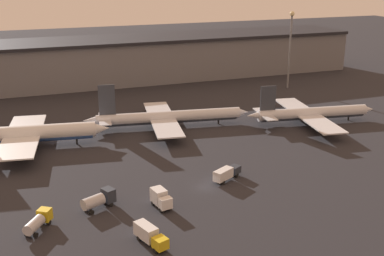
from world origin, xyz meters
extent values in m
plane|color=#26262B|center=(0.00, 0.00, 0.00)|extent=(600.00, 600.00, 0.00)
cube|color=slate|center=(0.00, 105.73, 8.09)|extent=(210.70, 26.27, 16.17)
cube|color=black|center=(0.00, 105.73, 16.77)|extent=(210.70, 28.27, 1.20)
cylinder|color=white|center=(-33.35, 38.28, 3.86)|extent=(33.61, 9.32, 4.06)
cylinder|color=#2D519E|center=(-33.35, 38.28, 3.15)|extent=(31.87, 8.45, 3.45)
cone|color=white|center=(-15.67, 35.43, 3.86)|extent=(5.43, 4.59, 3.86)
cube|color=white|center=(-35.00, 38.55, 3.35)|extent=(14.28, 35.33, 0.36)
cylinder|color=gray|center=(-32.48, 47.88, 1.98)|extent=(4.77, 2.92, 2.23)
cylinder|color=gray|center=(-35.54, 28.89, 1.98)|extent=(4.77, 2.92, 2.23)
cylinder|color=black|center=(-21.82, 36.42, 0.91)|extent=(0.50, 0.50, 1.83)
cylinder|color=black|center=(-34.74, 40.15, 0.91)|extent=(0.50, 0.50, 1.83)
cylinder|color=black|center=(-35.26, 36.94, 0.91)|extent=(0.50, 0.50, 1.83)
cylinder|color=silver|center=(5.48, 41.43, 3.15)|extent=(41.88, 9.93, 3.32)
cylinder|color=#333842|center=(5.48, 41.43, 2.57)|extent=(39.74, 9.11, 2.82)
cone|color=silver|center=(27.14, 37.94, 3.15)|extent=(4.43, 3.74, 3.15)
cone|color=silver|center=(-16.35, 44.94, 3.40)|extent=(5.36, 3.57, 2.82)
cube|color=#333842|center=(-11.89, 44.22, 9.11)|extent=(4.65, 1.13, 8.61)
cube|color=silver|center=(-12.72, 44.36, 3.65)|extent=(5.25, 12.78, 0.24)
cube|color=silver|center=(3.41, 41.76, 2.74)|extent=(12.68, 35.20, 0.36)
cylinder|color=gray|center=(6.18, 51.09, 1.57)|extent=(3.89, 2.38, 1.82)
cylinder|color=gray|center=(3.12, 32.03, 1.57)|extent=(3.89, 2.38, 1.82)
cylinder|color=black|center=(19.95, 39.10, 0.75)|extent=(0.50, 0.50, 1.49)
cylinder|color=black|center=(3.62, 43.07, 0.75)|extent=(0.50, 0.50, 1.49)
cylinder|color=black|center=(3.20, 40.45, 0.75)|extent=(0.50, 0.50, 1.49)
cylinder|color=silver|center=(46.60, 30.21, 3.12)|extent=(33.94, 8.62, 3.28)
cylinder|color=#333842|center=(46.60, 30.21, 2.54)|extent=(32.19, 7.87, 2.79)
cone|color=silver|center=(64.29, 27.36, 3.12)|extent=(4.39, 3.71, 3.12)
cone|color=silver|center=(28.76, 33.08, 3.37)|extent=(5.31, 3.54, 2.79)
cube|color=#333842|center=(32.57, 32.47, 8.36)|extent=(4.60, 1.13, 7.21)
cube|color=silver|center=(31.90, 32.57, 3.61)|extent=(5.32, 13.41, 0.24)
cube|color=silver|center=(44.93, 30.47, 2.71)|extent=(12.89, 36.94, 0.36)
cylinder|color=gray|center=(47.55, 40.33, 1.56)|extent=(3.85, 2.36, 1.81)
cylinder|color=gray|center=(44.32, 20.29, 1.56)|extent=(3.85, 2.36, 1.81)
cylinder|color=black|center=(58.30, 28.32, 0.74)|extent=(0.50, 0.50, 1.48)
cylinder|color=black|center=(45.14, 31.77, 0.74)|extent=(0.50, 0.50, 1.48)
cylinder|color=black|center=(44.73, 29.18, 0.74)|extent=(0.50, 0.50, 1.48)
cube|color=gold|center=(-16.13, -19.82, 1.63)|extent=(2.69, 2.81, 1.81)
cube|color=silver|center=(-17.45, -15.96, 1.93)|extent=(3.48, 5.10, 2.42)
cylinder|color=black|center=(-15.47, -19.36, 0.45)|extent=(0.78, 1.02, 0.90)
cylinder|color=black|center=(-16.93, -19.86, 0.45)|extent=(0.78, 1.02, 0.90)
cylinder|color=black|center=(-17.03, -14.78, 0.45)|extent=(0.78, 1.02, 0.90)
cylinder|color=black|center=(-18.50, -15.29, 0.45)|extent=(0.78, 1.02, 0.90)
cube|color=gold|center=(-32.95, -3.66, 1.81)|extent=(2.91, 2.84, 2.17)
cylinder|color=#B7B7BC|center=(-34.98, -6.69, 1.71)|extent=(4.05, 4.70, 1.98)
cylinder|color=black|center=(-33.79, -3.44, 0.45)|extent=(0.96, 1.05, 0.90)
cylinder|color=black|center=(-32.42, -4.35, 0.45)|extent=(0.96, 1.05, 0.90)
cylinder|color=black|center=(-36.27, -7.15, 0.45)|extent=(0.96, 1.05, 0.90)
cylinder|color=black|center=(-34.90, -8.07, 0.45)|extent=(0.96, 1.05, 0.90)
cube|color=#282D38|center=(-20.70, -0.35, 2.04)|extent=(2.81, 3.09, 2.64)
cylinder|color=#B7B7BC|center=(-23.97, -1.86, 1.85)|extent=(4.83, 3.84, 2.26)
cylinder|color=black|center=(-21.34, 0.39, 0.45)|extent=(1.08, 0.95, 0.90)
cylinder|color=black|center=(-20.55, -1.33, 0.45)|extent=(1.08, 0.95, 0.90)
cylinder|color=black|center=(-25.35, -1.45, 0.45)|extent=(1.08, 0.95, 0.90)
cylinder|color=black|center=(-24.57, -3.17, 0.45)|extent=(1.08, 0.95, 0.90)
cube|color=white|center=(-11.16, -7.13, 1.79)|extent=(2.56, 1.95, 2.13)
cube|color=silver|center=(-11.67, -4.35, 2.14)|extent=(2.86, 3.60, 2.85)
cylinder|color=black|center=(-10.33, -6.82, 0.45)|extent=(0.73, 0.99, 0.90)
cylinder|color=black|center=(-12.05, -7.13, 0.45)|extent=(0.73, 0.99, 0.90)
cylinder|color=black|center=(-10.93, -3.53, 0.45)|extent=(0.73, 0.99, 0.90)
cylinder|color=black|center=(-12.64, -3.84, 0.45)|extent=(0.73, 0.99, 0.90)
cube|color=#282D38|center=(8.22, 3.31, 1.54)|extent=(3.03, 2.89, 1.63)
cube|color=silver|center=(4.53, 1.25, 1.81)|extent=(5.22, 4.11, 2.17)
cylinder|color=black|center=(7.65, 3.85, 0.45)|extent=(1.03, 0.88, 0.90)
cylinder|color=black|center=(8.38, 2.54, 0.45)|extent=(1.03, 0.88, 0.90)
cylinder|color=black|center=(3.27, 1.41, 0.45)|extent=(1.03, 0.88, 0.90)
cylinder|color=black|center=(4.01, 0.10, 0.45)|extent=(1.03, 0.88, 0.90)
cylinder|color=slate|center=(63.23, 71.36, 13.71)|extent=(0.70, 0.70, 27.42)
sphere|color=beige|center=(63.23, 71.36, 28.02)|extent=(1.80, 1.80, 1.80)
camera|label=1|loc=(-35.30, -85.37, 44.08)|focal=45.00mm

